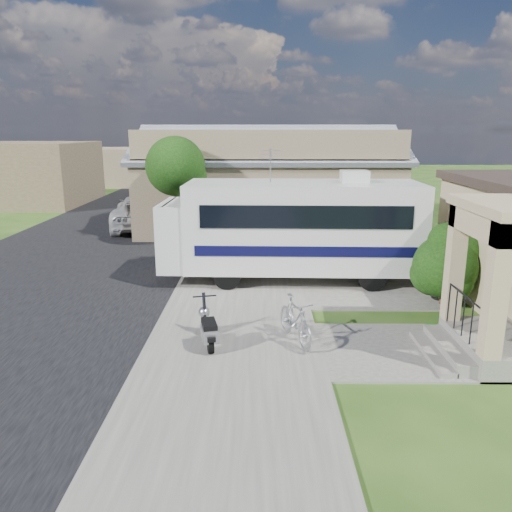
{
  "coord_description": "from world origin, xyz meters",
  "views": [
    {
      "loc": [
        -0.39,
        -11.31,
        4.8
      ],
      "look_at": [
        -0.5,
        2.5,
        1.3
      ],
      "focal_mm": 35.0,
      "sensor_mm": 36.0,
      "label": 1
    }
  ],
  "objects_px": {
    "scooter": "(208,328)",
    "garden_hose": "(433,331)",
    "bicycle": "(295,322)",
    "van": "(160,194)",
    "pickup_truck": "(142,212)",
    "motorhome": "(293,226)",
    "shrub": "(446,263)"
  },
  "relations": [
    {
      "from": "pickup_truck",
      "to": "shrub",
      "type": "bearing_deg",
      "value": 124.46
    },
    {
      "from": "bicycle",
      "to": "van",
      "type": "distance_m",
      "value": 21.44
    },
    {
      "from": "bicycle",
      "to": "pickup_truck",
      "type": "bearing_deg",
      "value": 96.25
    },
    {
      "from": "motorhome",
      "to": "shrub",
      "type": "xyz_separation_m",
      "value": [
        4.11,
        -2.36,
        -0.59
      ]
    },
    {
      "from": "van",
      "to": "garden_hose",
      "type": "xyz_separation_m",
      "value": [
        10.41,
        -19.67,
        -0.87
      ]
    },
    {
      "from": "shrub",
      "to": "scooter",
      "type": "bearing_deg",
      "value": -155.54
    },
    {
      "from": "motorhome",
      "to": "scooter",
      "type": "bearing_deg",
      "value": -111.72
    },
    {
      "from": "bicycle",
      "to": "van",
      "type": "xyz_separation_m",
      "value": [
        -7.02,
        20.25,
        0.42
      ]
    },
    {
      "from": "van",
      "to": "garden_hose",
      "type": "height_order",
      "value": "van"
    },
    {
      "from": "shrub",
      "to": "van",
      "type": "bearing_deg",
      "value": 122.92
    },
    {
      "from": "pickup_truck",
      "to": "van",
      "type": "height_order",
      "value": "van"
    },
    {
      "from": "garden_hose",
      "to": "motorhome",
      "type": "bearing_deg",
      "value": 125.17
    },
    {
      "from": "bicycle",
      "to": "motorhome",
      "type": "bearing_deg",
      "value": 67.89
    },
    {
      "from": "shrub",
      "to": "bicycle",
      "type": "xyz_separation_m",
      "value": [
        -4.36,
        -2.68,
        -0.68
      ]
    },
    {
      "from": "motorhome",
      "to": "garden_hose",
      "type": "height_order",
      "value": "motorhome"
    },
    {
      "from": "garden_hose",
      "to": "bicycle",
      "type": "bearing_deg",
      "value": -170.13
    },
    {
      "from": "motorhome",
      "to": "garden_hose",
      "type": "distance_m",
      "value": 5.71
    },
    {
      "from": "garden_hose",
      "to": "pickup_truck",
      "type": "bearing_deg",
      "value": 126.89
    },
    {
      "from": "shrub",
      "to": "bicycle",
      "type": "bearing_deg",
      "value": -148.39
    },
    {
      "from": "pickup_truck",
      "to": "van",
      "type": "bearing_deg",
      "value": -96.91
    },
    {
      "from": "pickup_truck",
      "to": "garden_hose",
      "type": "xyz_separation_m",
      "value": [
        10.1,
        -13.46,
        -0.73
      ]
    },
    {
      "from": "garden_hose",
      "to": "scooter",
      "type": "bearing_deg",
      "value": -171.62
    },
    {
      "from": "motorhome",
      "to": "bicycle",
      "type": "distance_m",
      "value": 5.21
    },
    {
      "from": "pickup_truck",
      "to": "bicycle",
      "type": "bearing_deg",
      "value": 105.76
    },
    {
      "from": "scooter",
      "to": "van",
      "type": "height_order",
      "value": "van"
    },
    {
      "from": "pickup_truck",
      "to": "van",
      "type": "distance_m",
      "value": 6.22
    },
    {
      "from": "shrub",
      "to": "pickup_truck",
      "type": "relative_size",
      "value": 0.4
    },
    {
      "from": "van",
      "to": "garden_hose",
      "type": "distance_m",
      "value": 22.27
    },
    {
      "from": "motorhome",
      "to": "shrub",
      "type": "relative_size",
      "value": 3.47
    },
    {
      "from": "scooter",
      "to": "garden_hose",
      "type": "distance_m",
      "value": 5.44
    },
    {
      "from": "shrub",
      "to": "garden_hose",
      "type": "xyz_separation_m",
      "value": [
        -0.97,
        -2.09,
        -1.13
      ]
    },
    {
      "from": "bicycle",
      "to": "garden_hose",
      "type": "xyz_separation_m",
      "value": [
        3.39,
        0.59,
        -0.45
      ]
    }
  ]
}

